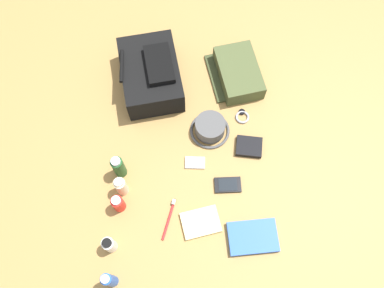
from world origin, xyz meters
TOP-DOWN VIEW (x-y plane):
  - ground_plane at (0.00, 0.00)m, footprint 2.64×2.02m
  - backpack at (0.33, 0.17)m, footprint 0.38×0.30m
  - toiletry_pouch at (0.34, -0.22)m, footprint 0.30×0.26m
  - bucket_hat at (0.07, -0.08)m, footprint 0.17×0.17m
  - deodorant_spray at (-0.54, 0.32)m, footprint 0.04×0.04m
  - toothpaste_tube at (-0.41, 0.33)m, footprint 0.05×0.05m
  - sunscreen_spray at (-0.25, 0.30)m, footprint 0.05×0.05m
  - lotion_bottle at (-0.18, 0.29)m, footprint 0.05×0.05m
  - shampoo_bottle at (-0.10, 0.30)m, footprint 0.05×0.05m
  - paperback_novel at (-0.39, -0.22)m, footprint 0.14×0.20m
  - cell_phone at (-0.18, -0.14)m, footprint 0.07×0.11m
  - media_player at (-0.07, -0.01)m, footprint 0.06×0.09m
  - wristwatch at (0.14, -0.23)m, footprint 0.07×0.06m
  - toothbrush at (-0.30, 0.10)m, footprint 0.17×0.06m
  - wallet at (-0.01, -0.25)m, footprint 0.11×0.12m
  - notepad at (-0.33, -0.02)m, footprint 0.14×0.17m

SIDE VIEW (x-z plane):
  - ground_plane at x=0.00m, z-range -0.02..0.00m
  - media_player at x=-0.07m, z-range 0.00..0.01m
  - wristwatch at x=0.14m, z-range 0.00..0.01m
  - cell_phone at x=-0.18m, z-range 0.00..0.01m
  - toothbrush at x=-0.30m, z-range 0.00..0.02m
  - notepad at x=-0.33m, z-range 0.00..0.02m
  - paperback_novel at x=-0.39m, z-range 0.00..0.03m
  - wallet at x=-0.01m, z-range 0.00..0.02m
  - bucket_hat at x=0.07m, z-range 0.00..0.07m
  - toiletry_pouch at x=0.34m, z-range 0.00..0.08m
  - toothpaste_tube at x=-0.41m, z-range 0.00..0.10m
  - sunscreen_spray at x=-0.25m, z-range 0.00..0.11m
  - lotion_bottle at x=-0.18m, z-range 0.00..0.12m
  - shampoo_bottle at x=-0.10m, z-range 0.00..0.14m
  - backpack at x=0.33m, z-range -0.01..0.16m
  - deodorant_spray at x=-0.54m, z-range 0.00..0.16m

